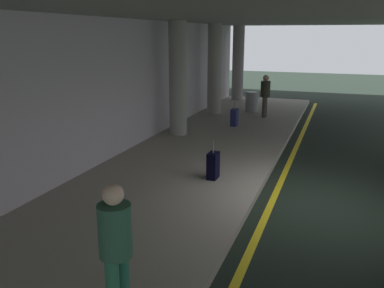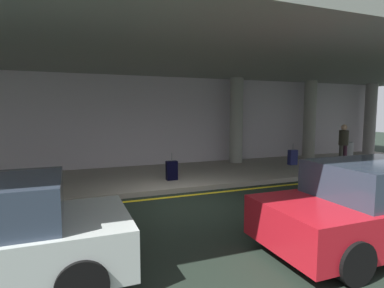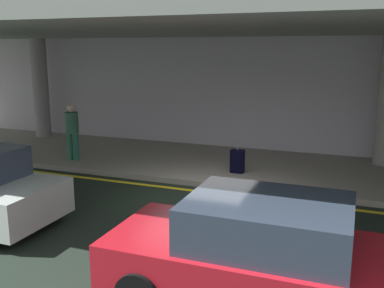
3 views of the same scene
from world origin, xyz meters
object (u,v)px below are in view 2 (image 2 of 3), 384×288
object	(u,v)px
support_column_left_mid	(236,121)
trash_bin_steel	(346,151)
support_column_right_mid	(370,119)
suitcase_upright_primary	(293,157)
suitcase_upright_secondary	(172,170)
support_column_center	(310,120)
person_waiting_for_ride	(343,142)
car_red	(372,206)

from	to	relation	value
support_column_left_mid	trash_bin_steel	distance (m)	5.28
support_column_right_mid	suitcase_upright_primary	xyz separation A→B (m)	(-6.09, -1.42, -1.51)
suitcase_upright_primary	suitcase_upright_secondary	world-z (taller)	same
support_column_right_mid	suitcase_upright_primary	size ratio (longest dim) A/B	4.06
suitcase_upright_primary	support_column_center	bearing A→B (deg)	41.67
person_waiting_for_ride	trash_bin_steel	xyz separation A→B (m)	(0.99, 0.73, -0.54)
person_waiting_for_ride	suitcase_upright_primary	distance (m)	2.22
support_column_right_mid	person_waiting_for_ride	xyz separation A→B (m)	(-4.10, -2.15, -0.86)
person_waiting_for_ride	trash_bin_steel	world-z (taller)	person_waiting_for_ride
support_column_center	person_waiting_for_ride	distance (m)	2.32
support_column_right_mid	trash_bin_steel	bearing A→B (deg)	-155.49
support_column_left_mid	car_red	bearing A→B (deg)	-102.56
support_column_right_mid	suitcase_upright_secondary	size ratio (longest dim) A/B	4.06
car_red	suitcase_upright_primary	distance (m)	7.66
car_red	trash_bin_steel	size ratio (longest dim) A/B	4.82
support_column_left_mid	suitcase_upright_primary	distance (m)	2.82
support_column_left_mid	support_column_right_mid	bearing A→B (deg)	0.00
suitcase_upright_primary	trash_bin_steel	world-z (taller)	suitcase_upright_primary
support_column_center	support_column_right_mid	xyz separation A→B (m)	(4.00, 0.00, 0.00)
car_red	person_waiting_for_ride	world-z (taller)	person_waiting_for_ride
suitcase_upright_primary	suitcase_upright_secondary	bearing A→B (deg)	-163.06
support_column_right_mid	person_waiting_for_ride	distance (m)	4.71
support_column_left_mid	support_column_center	xyz separation A→B (m)	(4.00, 0.00, 0.00)
support_column_center	support_column_left_mid	bearing A→B (deg)	180.00
car_red	suitcase_upright_secondary	bearing A→B (deg)	109.32
person_waiting_for_ride	suitcase_upright_primary	bearing A→B (deg)	137.07
car_red	suitcase_upright_primary	xyz separation A→B (m)	(3.72, 6.70, -0.25)
car_red	trash_bin_steel	bearing A→B (deg)	46.19
suitcase_upright_secondary	trash_bin_steel	distance (m)	8.64
support_column_left_mid	suitcase_upright_primary	xyz separation A→B (m)	(1.91, -1.42, -1.51)
support_column_center	suitcase_upright_primary	world-z (taller)	support_column_center
car_red	trash_bin_steel	world-z (taller)	car_red
trash_bin_steel	suitcase_upright_secondary	bearing A→B (deg)	-173.74
suitcase_upright_secondary	car_red	bearing A→B (deg)	-59.25
trash_bin_steel	support_column_left_mid	bearing A→B (deg)	163.83
support_column_center	suitcase_upright_primary	size ratio (longest dim) A/B	4.06
support_column_left_mid	person_waiting_for_ride	size ratio (longest dim) A/B	2.17
trash_bin_steel	support_column_center	bearing A→B (deg)	122.12
support_column_center	car_red	size ratio (longest dim) A/B	0.89
suitcase_upright_primary	trash_bin_steel	distance (m)	2.99
person_waiting_for_ride	support_column_center	bearing A→B (deg)	64.43
support_column_center	car_red	xyz separation A→B (m)	(-5.81, -8.12, -1.26)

